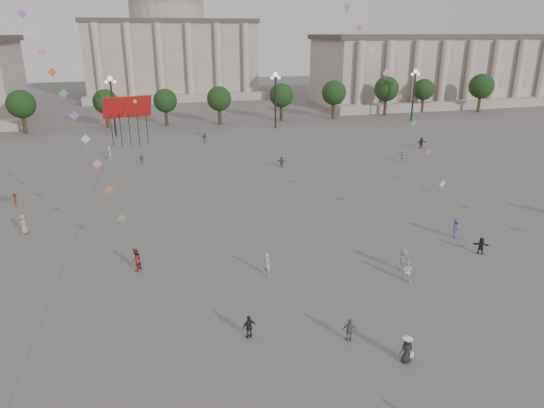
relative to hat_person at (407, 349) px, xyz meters
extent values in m
plane|color=#5C5957|center=(-2.42, 0.77, -0.86)|extent=(360.00, 360.00, 0.00)
cube|color=gray|center=(72.58, 95.77, 7.14)|extent=(80.00, 22.00, 16.00)
cube|color=#4B3F37|center=(72.58, 95.77, 15.74)|extent=(81.60, 22.44, 1.20)
cube|color=gray|center=(72.58, 82.77, 0.14)|extent=(84.00, 4.00, 2.00)
cube|color=gray|center=(-2.42, 130.77, 9.14)|extent=(46.00, 30.00, 20.00)
cube|color=#4B3F37|center=(-2.42, 130.77, 19.74)|extent=(46.92, 30.60, 1.20)
cube|color=gray|center=(-2.42, 113.77, 0.14)|extent=(48.30, 4.00, 2.00)
cylinder|color=gray|center=(-2.42, 130.77, 21.64)|extent=(21.00, 21.00, 5.00)
sphere|color=gray|center=(-2.42, 130.77, 24.14)|extent=(21.00, 21.00, 21.00)
cylinder|color=#332219|center=(-32.42, 78.77, 0.90)|extent=(0.70, 0.70, 3.52)
sphere|color=black|center=(-32.42, 78.77, 4.58)|extent=(5.12, 5.12, 5.12)
cylinder|color=#332219|center=(-20.42, 78.77, 0.90)|extent=(0.70, 0.70, 3.52)
sphere|color=black|center=(-20.42, 78.77, 4.58)|extent=(5.12, 5.12, 5.12)
cylinder|color=#332219|center=(-8.42, 78.77, 0.90)|extent=(0.70, 0.70, 3.52)
sphere|color=black|center=(-8.42, 78.77, 4.58)|extent=(5.12, 5.12, 5.12)
cylinder|color=#332219|center=(3.58, 78.77, 0.90)|extent=(0.70, 0.70, 3.52)
sphere|color=black|center=(3.58, 78.77, 4.58)|extent=(5.12, 5.12, 5.12)
cylinder|color=#332219|center=(15.58, 78.77, 0.90)|extent=(0.70, 0.70, 3.52)
sphere|color=black|center=(15.58, 78.77, 4.58)|extent=(5.12, 5.12, 5.12)
cylinder|color=#332219|center=(27.58, 78.77, 0.90)|extent=(0.70, 0.70, 3.52)
sphere|color=black|center=(27.58, 78.77, 4.58)|extent=(5.12, 5.12, 5.12)
cylinder|color=#332219|center=(39.58, 78.77, 0.90)|extent=(0.70, 0.70, 3.52)
sphere|color=black|center=(39.58, 78.77, 4.58)|extent=(5.12, 5.12, 5.12)
cylinder|color=#332219|center=(51.58, 78.77, 0.90)|extent=(0.70, 0.70, 3.52)
sphere|color=black|center=(51.58, 78.77, 4.58)|extent=(5.12, 5.12, 5.12)
cylinder|color=#332219|center=(63.58, 78.77, 0.90)|extent=(0.70, 0.70, 3.52)
sphere|color=black|center=(63.58, 78.77, 4.58)|extent=(5.12, 5.12, 5.12)
cylinder|color=#262628|center=(-17.42, 70.77, 4.14)|extent=(0.36, 0.36, 10.00)
sphere|color=#FFE5B2|center=(-17.42, 70.77, 9.34)|extent=(0.90, 0.90, 0.90)
sphere|color=#FFE5B2|center=(-18.12, 70.77, 8.74)|extent=(0.60, 0.60, 0.60)
sphere|color=#FFE5B2|center=(-16.72, 70.77, 8.74)|extent=(0.60, 0.60, 0.60)
cylinder|color=#262628|center=(12.58, 70.77, 4.14)|extent=(0.36, 0.36, 10.00)
sphere|color=#FFE5B2|center=(12.58, 70.77, 9.34)|extent=(0.90, 0.90, 0.90)
sphere|color=#FFE5B2|center=(11.88, 70.77, 8.74)|extent=(0.60, 0.60, 0.60)
sphere|color=#FFE5B2|center=(13.28, 70.77, 8.74)|extent=(0.60, 0.60, 0.60)
cylinder|color=#262628|center=(42.58, 70.77, 4.14)|extent=(0.36, 0.36, 10.00)
sphere|color=#FFE5B2|center=(42.58, 70.77, 9.34)|extent=(0.90, 0.90, 0.90)
sphere|color=#FFE5B2|center=(41.88, 70.77, 8.74)|extent=(0.60, 0.60, 0.60)
sphere|color=#FFE5B2|center=(43.28, 70.77, 8.74)|extent=(0.60, 0.60, 0.60)
imported|color=#384C7F|center=(-2.74, 61.44, -0.04)|extent=(1.04, 0.68, 1.64)
imported|color=black|center=(13.61, 11.12, -0.12)|extent=(1.39, 1.10, 1.48)
imported|color=#AEADAA|center=(-2.63, 68.57, -0.05)|extent=(1.58, 1.05, 1.63)
imported|color=slate|center=(5.59, 10.08, 0.10)|extent=(1.26, 0.75, 1.92)
imported|color=#B9BAB5|center=(23.31, 40.87, 0.02)|extent=(1.58, 1.46, 1.76)
imported|color=#222328|center=(30.58, 47.63, 0.03)|extent=(1.70, 0.67, 1.79)
imported|color=silver|center=(-17.86, 53.73, 0.10)|extent=(0.47, 0.71, 1.92)
imported|color=#57565B|center=(5.38, 42.58, -0.10)|extent=(1.44, 1.11, 1.52)
imported|color=#AFB0AB|center=(-4.91, 12.32, 0.06)|extent=(0.73, 0.80, 1.84)
imported|color=slate|center=(-13.43, 49.38, -0.09)|extent=(0.92, 0.41, 1.54)
imported|color=brown|center=(-27.05, 35.01, -0.11)|extent=(0.77, 1.07, 1.50)
imported|color=white|center=(5.08, 8.62, -0.04)|extent=(1.01, 0.98, 1.64)
imported|color=#99916A|center=(-24.71, 26.45, 0.07)|extent=(1.05, 1.08, 1.87)
imported|color=#5E5E62|center=(-2.31, 2.74, -0.10)|extent=(0.97, 0.61, 1.53)
imported|color=black|center=(-8.13, 4.71, -0.09)|extent=(0.97, 0.55, 1.55)
imported|color=maroon|center=(-14.70, 15.86, 0.08)|extent=(1.10, 1.15, 1.88)
imported|color=#344675|center=(13.60, 14.60, 0.07)|extent=(1.38, 1.28, 1.87)
imported|color=black|center=(0.00, 0.00, -0.05)|extent=(0.82, 0.55, 1.63)
cone|color=white|center=(0.00, 0.00, 0.76)|extent=(0.52, 0.52, 0.14)
cylinder|color=white|center=(0.00, 0.00, 0.70)|extent=(0.60, 0.60, 0.02)
cube|color=white|center=(0.25, -0.15, -0.31)|extent=(0.22, 0.10, 0.35)
cube|color=#AE1512|center=(-14.02, 3.37, 13.76)|extent=(2.26, 0.97, 1.02)
cube|color=#198B29|center=(-14.37, 3.33, 14.01)|extent=(0.38, 0.26, 0.34)
cube|color=#1B4894|center=(-13.67, 3.33, 14.01)|extent=(0.38, 0.26, 0.34)
sphere|color=gold|center=(-14.37, 3.29, 14.01)|extent=(0.20, 0.20, 0.20)
sphere|color=gold|center=(-13.67, 3.29, 14.01)|extent=(0.20, 0.20, 0.20)
cylinder|color=#3F3F3F|center=(-17.57, -2.93, 7.25)|extent=(0.02, 0.02, 19.46)
cube|color=#50AF5D|center=(-15.47, 17.18, 3.16)|extent=(0.76, 0.25, 0.76)
cube|color=orange|center=(-16.24, 18.50, 5.18)|extent=(0.76, 0.25, 0.76)
cube|color=pink|center=(-17.00, 19.81, 7.05)|extent=(0.76, 0.25, 0.76)
cube|color=silver|center=(-17.77, 21.13, 8.83)|extent=(0.76, 0.25, 0.76)
cube|color=#A265CB|center=(-18.54, 22.44, 10.54)|extent=(0.76, 0.25, 0.76)
cube|color=#50AF5D|center=(-19.30, 23.76, 12.20)|extent=(0.76, 0.25, 0.76)
cube|color=orange|center=(-20.07, 25.08, 13.82)|extent=(0.76, 0.25, 0.76)
cube|color=pink|center=(-20.83, 26.39, 15.41)|extent=(0.76, 0.25, 0.76)
cube|color=silver|center=(-21.60, 27.71, 16.96)|extent=(0.76, 0.25, 0.76)
cube|color=#A265CB|center=(-22.37, 29.03, 18.49)|extent=(0.76, 0.25, 0.76)
cube|color=silver|center=(12.95, 16.48, 3.84)|extent=(0.76, 0.25, 0.76)
cube|color=#A265CB|center=(12.30, 18.35, 6.42)|extent=(0.76, 0.25, 0.76)
cube|color=#50AF5D|center=(11.65, 20.23, 8.80)|extent=(0.76, 0.25, 0.76)
cube|color=orange|center=(11.01, 22.10, 11.06)|extent=(0.76, 0.25, 0.76)
cube|color=pink|center=(10.36, 23.98, 13.24)|extent=(0.76, 0.25, 0.76)
cube|color=silver|center=(9.71, 25.85, 15.35)|extent=(0.76, 0.25, 0.76)
cube|color=#A265CB|center=(9.06, 27.73, 17.41)|extent=(0.76, 0.25, 0.76)
cube|color=#50AF5D|center=(8.41, 29.60, 19.42)|extent=(0.76, 0.25, 0.76)
camera|label=1|loc=(-13.67, -20.24, 17.06)|focal=32.00mm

